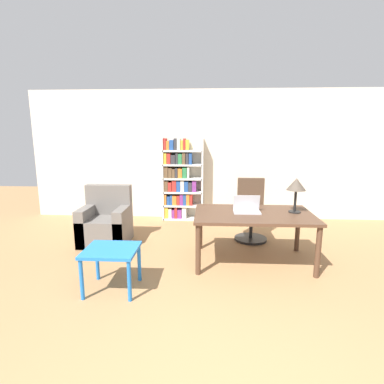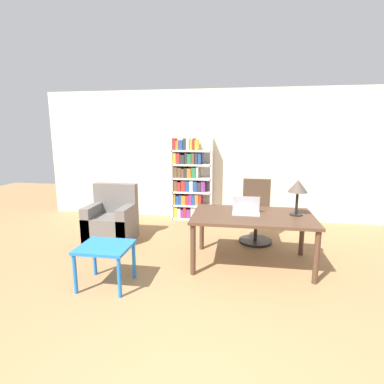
{
  "view_description": "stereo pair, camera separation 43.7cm",
  "coord_description": "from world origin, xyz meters",
  "px_view_note": "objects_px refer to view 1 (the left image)",
  "views": [
    {
      "loc": [
        -0.2,
        -1.84,
        1.82
      ],
      "look_at": [
        -0.44,
        2.45,
        0.97
      ],
      "focal_mm": 28.0,
      "sensor_mm": 36.0,
      "label": 1
    },
    {
      "loc": [
        0.24,
        -1.79,
        1.82
      ],
      "look_at": [
        -0.44,
        2.45,
        0.97
      ],
      "focal_mm": 28.0,
      "sensor_mm": 36.0,
      "label": 2
    }
  ],
  "objects_px": {
    "table_lamp": "(296,186)",
    "armchair": "(106,224)",
    "desk": "(253,219)",
    "laptop": "(247,209)",
    "bookshelf": "(180,180)",
    "office_chair": "(251,213)",
    "side_table_blue": "(111,255)"
  },
  "relations": [
    {
      "from": "desk",
      "to": "armchair",
      "type": "distance_m",
      "value": 2.45
    },
    {
      "from": "laptop",
      "to": "armchair",
      "type": "relative_size",
      "value": 0.39
    },
    {
      "from": "office_chair",
      "to": "armchair",
      "type": "xyz_separation_m",
      "value": [
        -2.45,
        -0.33,
        -0.14
      ]
    },
    {
      "from": "armchair",
      "to": "table_lamp",
      "type": "bearing_deg",
      "value": -10.8
    },
    {
      "from": "desk",
      "to": "office_chair",
      "type": "bearing_deg",
      "value": 83.97
    },
    {
      "from": "laptop",
      "to": "table_lamp",
      "type": "relative_size",
      "value": 0.76
    },
    {
      "from": "office_chair",
      "to": "table_lamp",
      "type": "bearing_deg",
      "value": -61.55
    },
    {
      "from": "table_lamp",
      "to": "bookshelf",
      "type": "bearing_deg",
      "value": 132.16
    },
    {
      "from": "table_lamp",
      "to": "armchair",
      "type": "distance_m",
      "value": 3.08
    },
    {
      "from": "table_lamp",
      "to": "armchair",
      "type": "bearing_deg",
      "value": 169.2
    },
    {
      "from": "desk",
      "to": "armchair",
      "type": "bearing_deg",
      "value": 164.91
    },
    {
      "from": "side_table_blue",
      "to": "armchair",
      "type": "height_order",
      "value": "armchair"
    },
    {
      "from": "desk",
      "to": "laptop",
      "type": "height_order",
      "value": "laptop"
    },
    {
      "from": "bookshelf",
      "to": "armchair",
      "type": "bearing_deg",
      "value": -127.06
    },
    {
      "from": "desk",
      "to": "table_lamp",
      "type": "height_order",
      "value": "table_lamp"
    },
    {
      "from": "laptop",
      "to": "side_table_blue",
      "type": "bearing_deg",
      "value": -150.56
    },
    {
      "from": "desk",
      "to": "armchair",
      "type": "xyz_separation_m",
      "value": [
        -2.35,
        0.63,
        -0.32
      ]
    },
    {
      "from": "laptop",
      "to": "side_table_blue",
      "type": "relative_size",
      "value": 0.62
    },
    {
      "from": "office_chair",
      "to": "side_table_blue",
      "type": "relative_size",
      "value": 1.75
    },
    {
      "from": "desk",
      "to": "laptop",
      "type": "distance_m",
      "value": 0.17
    },
    {
      "from": "side_table_blue",
      "to": "armchair",
      "type": "bearing_deg",
      "value": 111.37
    },
    {
      "from": "laptop",
      "to": "office_chair",
      "type": "height_order",
      "value": "office_chair"
    },
    {
      "from": "laptop",
      "to": "armchair",
      "type": "distance_m",
      "value": 2.37
    },
    {
      "from": "office_chair",
      "to": "armchair",
      "type": "relative_size",
      "value": 1.11
    },
    {
      "from": "office_chair",
      "to": "bookshelf",
      "type": "distance_m",
      "value": 1.8
    },
    {
      "from": "office_chair",
      "to": "armchair",
      "type": "bearing_deg",
      "value": -172.34
    },
    {
      "from": "desk",
      "to": "side_table_blue",
      "type": "xyz_separation_m",
      "value": [
        -1.75,
        -0.89,
        -0.21
      ]
    },
    {
      "from": "side_table_blue",
      "to": "bookshelf",
      "type": "relative_size",
      "value": 0.35
    },
    {
      "from": "office_chair",
      "to": "bookshelf",
      "type": "relative_size",
      "value": 0.61
    },
    {
      "from": "side_table_blue",
      "to": "bookshelf",
      "type": "bearing_deg",
      "value": 80.37
    },
    {
      "from": "laptop",
      "to": "bookshelf",
      "type": "bearing_deg",
      "value": 119.39
    },
    {
      "from": "office_chair",
      "to": "laptop",
      "type": "bearing_deg",
      "value": -101.9
    }
  ]
}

